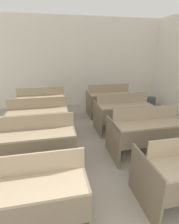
{
  "coord_description": "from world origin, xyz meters",
  "views": [
    {
      "loc": [
        -0.55,
        0.2,
        1.89
      ],
      "look_at": [
        0.11,
        3.27,
        0.78
      ],
      "focal_mm": 28.0,
      "sensor_mm": 36.0,
      "label": 1
    }
  ],
  "objects_px": {
    "wastepaper_bin": "(151,101)",
    "bench_third_right": "(122,112)",
    "bench_back_right": "(109,99)",
    "bench_second_left": "(36,142)",
    "bench_second_right": "(145,131)",
    "bench_back_left": "(41,103)",
    "bench_third_left": "(39,118)",
    "bench_front_left": "(26,194)"
  },
  "relations": [
    {
      "from": "bench_front_left",
      "to": "bench_back_right",
      "type": "bearing_deg",
      "value": 59.28
    },
    {
      "from": "bench_back_right",
      "to": "bench_third_left",
      "type": "bearing_deg",
      "value": -149.84
    },
    {
      "from": "bench_third_right",
      "to": "bench_back_left",
      "type": "height_order",
      "value": "same"
    },
    {
      "from": "bench_back_right",
      "to": "bench_front_left",
      "type": "bearing_deg",
      "value": -120.72
    },
    {
      "from": "bench_front_left",
      "to": "bench_back_right",
      "type": "distance_m",
      "value": 3.86
    },
    {
      "from": "bench_front_left",
      "to": "bench_third_right",
      "type": "bearing_deg",
      "value": 48.35
    },
    {
      "from": "bench_back_left",
      "to": "bench_back_right",
      "type": "bearing_deg",
      "value": 0.32
    },
    {
      "from": "bench_second_right",
      "to": "bench_third_left",
      "type": "height_order",
      "value": "same"
    },
    {
      "from": "wastepaper_bin",
      "to": "bench_third_left",
      "type": "bearing_deg",
      "value": -154.7
    },
    {
      "from": "bench_second_right",
      "to": "bench_back_left",
      "type": "distance_m",
      "value": 2.94
    },
    {
      "from": "bench_back_right",
      "to": "bench_back_left",
      "type": "bearing_deg",
      "value": -179.68
    },
    {
      "from": "bench_front_left",
      "to": "bench_third_left",
      "type": "bearing_deg",
      "value": 89.82
    },
    {
      "from": "bench_third_right",
      "to": "bench_back_left",
      "type": "distance_m",
      "value": 2.24
    },
    {
      "from": "bench_second_left",
      "to": "bench_back_right",
      "type": "distance_m",
      "value": 2.95
    },
    {
      "from": "bench_front_left",
      "to": "bench_third_right",
      "type": "xyz_separation_m",
      "value": [
        1.95,
        2.19,
        0.0
      ]
    },
    {
      "from": "bench_second_left",
      "to": "bench_third_right",
      "type": "bearing_deg",
      "value": 29.32
    },
    {
      "from": "bench_second_right",
      "to": "bench_back_right",
      "type": "xyz_separation_m",
      "value": [
        0.02,
        2.22,
        0.0
      ]
    },
    {
      "from": "bench_second_left",
      "to": "bench_back_left",
      "type": "bearing_deg",
      "value": 90.31
    },
    {
      "from": "bench_second_right",
      "to": "bench_back_right",
      "type": "bearing_deg",
      "value": 89.5
    },
    {
      "from": "bench_third_right",
      "to": "bench_back_right",
      "type": "distance_m",
      "value": 1.13
    },
    {
      "from": "bench_third_left",
      "to": "bench_third_right",
      "type": "xyz_separation_m",
      "value": [
        1.94,
        0.01,
        0.0
      ]
    },
    {
      "from": "bench_third_left",
      "to": "wastepaper_bin",
      "type": "bearing_deg",
      "value": 25.3
    },
    {
      "from": "bench_second_left",
      "to": "bench_back_left",
      "type": "xyz_separation_m",
      "value": [
        -0.01,
        2.2,
        0.0
      ]
    },
    {
      "from": "bench_second_left",
      "to": "wastepaper_bin",
      "type": "distance_m",
      "value": 4.76
    },
    {
      "from": "bench_third_right",
      "to": "bench_third_left",
      "type": "bearing_deg",
      "value": -179.63
    },
    {
      "from": "bench_second_right",
      "to": "wastepaper_bin",
      "type": "xyz_separation_m",
      "value": [
        1.86,
        2.87,
        -0.35
      ]
    },
    {
      "from": "bench_second_left",
      "to": "wastepaper_bin",
      "type": "height_order",
      "value": "bench_second_left"
    },
    {
      "from": "bench_front_left",
      "to": "bench_second_left",
      "type": "xyz_separation_m",
      "value": [
        0.02,
        1.11,
        0.0
      ]
    },
    {
      "from": "bench_front_left",
      "to": "bench_back_left",
      "type": "distance_m",
      "value": 3.31
    },
    {
      "from": "bench_second_left",
      "to": "bench_second_right",
      "type": "distance_m",
      "value": 1.93
    },
    {
      "from": "wastepaper_bin",
      "to": "bench_third_right",
      "type": "bearing_deg",
      "value": -136.23
    },
    {
      "from": "bench_third_left",
      "to": "bench_second_right",
      "type": "bearing_deg",
      "value": -28.88
    },
    {
      "from": "bench_second_left",
      "to": "bench_third_left",
      "type": "height_order",
      "value": "same"
    },
    {
      "from": "bench_back_right",
      "to": "wastepaper_bin",
      "type": "height_order",
      "value": "bench_back_right"
    },
    {
      "from": "bench_back_right",
      "to": "bench_second_right",
      "type": "bearing_deg",
      "value": -90.5
    },
    {
      "from": "bench_third_left",
      "to": "bench_back_left",
      "type": "distance_m",
      "value": 1.13
    },
    {
      "from": "bench_second_left",
      "to": "bench_back_right",
      "type": "height_order",
      "value": "same"
    },
    {
      "from": "bench_second_right",
      "to": "bench_back_left",
      "type": "relative_size",
      "value": 1.0
    },
    {
      "from": "bench_front_left",
      "to": "wastepaper_bin",
      "type": "distance_m",
      "value": 5.52
    },
    {
      "from": "bench_third_left",
      "to": "bench_back_right",
      "type": "bearing_deg",
      "value": 30.16
    },
    {
      "from": "bench_third_left",
      "to": "bench_back_left",
      "type": "bearing_deg",
      "value": 89.74
    },
    {
      "from": "bench_third_left",
      "to": "wastepaper_bin",
      "type": "xyz_separation_m",
      "value": [
        3.81,
        1.8,
        -0.35
      ]
    }
  ]
}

